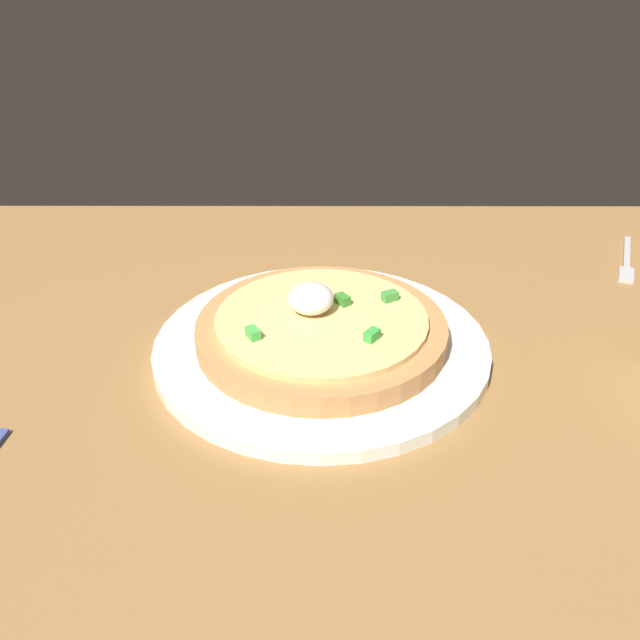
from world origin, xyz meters
TOP-DOWN VIEW (x-y plane):
  - dining_table at (0.00, 0.00)cm, footprint 92.12×69.37cm
  - plate at (-0.07, -1.94)cm, footprint 27.56×27.56cm
  - pizza at (-0.04, -1.97)cm, footprint 20.47×20.47cm
  - fork at (-31.50, -18.46)cm, footprint 4.81×10.45cm

SIDE VIEW (x-z plane):
  - dining_table at x=0.00cm, z-range 0.00..3.25cm
  - fork at x=-31.50cm, z-range 3.25..3.75cm
  - plate at x=-0.07cm, z-range 3.25..4.37cm
  - pizza at x=-0.04cm, z-range 3.21..7.91cm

